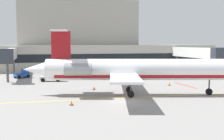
{
  "coord_description": "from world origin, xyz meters",
  "views": [
    {
      "loc": [
        -10.29,
        -35.13,
        7.12
      ],
      "look_at": [
        1.01,
        9.69,
        3.0
      ],
      "focal_mm": 48.16,
      "sensor_mm": 36.0,
      "label": 1
    }
  ],
  "objects_px": {
    "baggage_tug": "(23,74)",
    "pushback_tractor": "(53,76)",
    "fuel_tank": "(159,67)",
    "belt_loader": "(136,72)",
    "regional_jet": "(135,70)"
  },
  "relations": [
    {
      "from": "regional_jet",
      "to": "pushback_tractor",
      "type": "height_order",
      "value": "regional_jet"
    },
    {
      "from": "baggage_tug",
      "to": "pushback_tractor",
      "type": "xyz_separation_m",
      "value": [
        5.69,
        -7.21,
        0.08
      ]
    },
    {
      "from": "baggage_tug",
      "to": "fuel_tank",
      "type": "xyz_separation_m",
      "value": [
        30.23,
        0.29,
        0.74
      ]
    },
    {
      "from": "baggage_tug",
      "to": "fuel_tank",
      "type": "height_order",
      "value": "fuel_tank"
    },
    {
      "from": "baggage_tug",
      "to": "belt_loader",
      "type": "distance_m",
      "value": 23.76
    },
    {
      "from": "baggage_tug",
      "to": "pushback_tractor",
      "type": "relative_size",
      "value": 0.81
    },
    {
      "from": "pushback_tractor",
      "to": "fuel_tank",
      "type": "xyz_separation_m",
      "value": [
        24.55,
        7.5,
        0.66
      ]
    },
    {
      "from": "baggage_tug",
      "to": "belt_loader",
      "type": "xyz_separation_m",
      "value": [
        23.56,
        -3.05,
        0.13
      ]
    },
    {
      "from": "regional_jet",
      "to": "belt_loader",
      "type": "height_order",
      "value": "regional_jet"
    },
    {
      "from": "fuel_tank",
      "to": "pushback_tractor",
      "type": "bearing_deg",
      "value": -163.01
    },
    {
      "from": "pushback_tractor",
      "to": "baggage_tug",
      "type": "bearing_deg",
      "value": 128.26
    },
    {
      "from": "regional_jet",
      "to": "pushback_tractor",
      "type": "relative_size",
      "value": 7.48
    },
    {
      "from": "regional_jet",
      "to": "baggage_tug",
      "type": "height_order",
      "value": "regional_jet"
    },
    {
      "from": "baggage_tug",
      "to": "fuel_tank",
      "type": "bearing_deg",
      "value": 0.55
    },
    {
      "from": "belt_loader",
      "to": "fuel_tank",
      "type": "xyz_separation_m",
      "value": [
        6.67,
        3.34,
        0.61
      ]
    }
  ]
}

